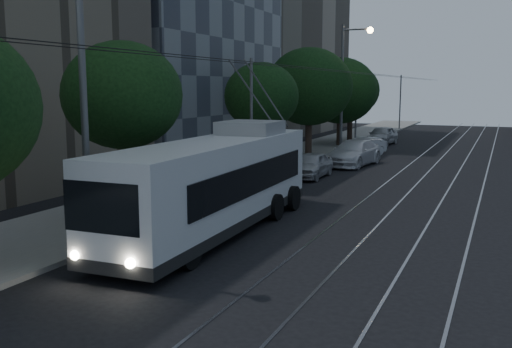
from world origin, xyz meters
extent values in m
plane|color=black|center=(0.00, 0.00, 0.00)|extent=(120.00, 120.00, 0.00)
cube|color=gray|center=(-7.50, 20.00, 0.07)|extent=(5.00, 90.00, 0.15)
cube|color=gray|center=(0.28, 20.00, 0.01)|extent=(0.08, 90.00, 0.02)
cube|color=gray|center=(1.72, 20.00, 0.01)|extent=(0.08, 90.00, 0.02)
cube|color=gray|center=(3.28, 20.00, 0.01)|extent=(0.08, 90.00, 0.02)
cube|color=gray|center=(4.72, 20.00, 0.01)|extent=(0.08, 90.00, 0.02)
cylinder|color=black|center=(-3.85, 20.00, 5.60)|extent=(0.02, 90.00, 0.02)
cylinder|color=black|center=(-3.15, 20.00, 5.60)|extent=(0.02, 90.00, 0.02)
cylinder|color=slate|center=(-5.30, 10.00, 3.00)|extent=(0.14, 0.14, 6.00)
cylinder|color=slate|center=(-5.30, 30.00, 3.00)|extent=(0.14, 0.14, 6.00)
cylinder|color=slate|center=(-5.30, 50.00, 3.00)|extent=(0.14, 0.14, 6.00)
cube|color=silver|center=(-2.94, 1.83, 1.66)|extent=(2.74, 11.32, 2.67)
cube|color=black|center=(-2.94, 1.83, 0.47)|extent=(2.78, 11.36, 0.33)
cube|color=black|center=(-2.94, 2.30, 1.78)|extent=(2.72, 8.98, 0.98)
cube|color=black|center=(-2.94, -3.76, 1.92)|extent=(2.09, 0.14, 1.22)
cube|color=black|center=(-2.94, 7.43, 1.87)|extent=(1.89, 0.14, 0.94)
cube|color=green|center=(-2.94, -3.76, 2.77)|extent=(1.50, 0.11, 0.30)
cube|color=gray|center=(-2.94, 4.64, 3.23)|extent=(2.05, 2.12, 0.47)
sphere|color=white|center=(-3.73, -3.81, 0.70)|extent=(0.24, 0.24, 0.24)
sphere|color=white|center=(-2.14, -3.81, 0.70)|extent=(0.24, 0.24, 0.24)
cylinder|color=slate|center=(-3.22, 5.63, 4.35)|extent=(0.06, 4.25, 2.56)
cylinder|color=slate|center=(-2.65, 5.63, 4.35)|extent=(0.06, 4.25, 2.56)
cylinder|color=black|center=(-4.08, -1.77, 0.47)|extent=(0.28, 0.94, 0.94)
cylinder|color=black|center=(-1.79, -1.77, 0.47)|extent=(0.28, 0.94, 0.94)
cylinder|color=black|center=(-4.08, 4.31, 0.47)|extent=(0.28, 0.94, 0.94)
cylinder|color=black|center=(-1.79, 4.31, 0.47)|extent=(0.28, 0.94, 0.94)
cylinder|color=black|center=(-4.08, 6.11, 0.47)|extent=(0.28, 0.94, 0.94)
cylinder|color=black|center=(-1.79, 6.11, 0.47)|extent=(0.28, 0.94, 0.94)
imported|color=#A0A2A8|center=(-4.30, 8.00, 0.71)|extent=(2.53, 5.19, 1.42)
imported|color=#AFAFB3|center=(-3.69, 14.00, 0.66)|extent=(1.60, 3.91, 1.33)
imported|color=silver|center=(-2.80, 19.50, 0.76)|extent=(2.78, 5.45, 1.52)
imported|color=silver|center=(-3.28, 24.65, 0.63)|extent=(2.39, 4.05, 1.26)
imported|color=#B4B4B8|center=(-3.76, 32.74, 0.77)|extent=(2.14, 4.62, 1.53)
cylinder|color=black|center=(-6.81, 2.36, 1.42)|extent=(0.44, 0.44, 2.84)
ellipsoid|color=black|center=(-6.81, 2.36, 4.41)|extent=(4.19, 4.19, 3.77)
cylinder|color=black|center=(-6.50, 14.00, 1.36)|extent=(0.44, 0.44, 2.72)
ellipsoid|color=black|center=(-6.50, 14.00, 4.22)|extent=(3.98, 3.98, 3.59)
cylinder|color=black|center=(-6.50, 22.00, 1.30)|extent=(0.44, 0.44, 2.59)
ellipsoid|color=black|center=(-6.50, 22.00, 4.72)|extent=(5.69, 5.69, 5.12)
cylinder|color=black|center=(-6.50, 29.66, 1.14)|extent=(0.44, 0.44, 2.27)
ellipsoid|color=black|center=(-6.50, 29.66, 4.42)|extent=(5.72, 5.72, 5.15)
cylinder|color=black|center=(-6.74, 33.81, 1.30)|extent=(0.44, 0.44, 2.61)
ellipsoid|color=black|center=(-6.74, 33.81, 4.43)|extent=(4.85, 4.85, 4.36)
cylinder|color=slate|center=(-5.20, -1.54, 5.24)|extent=(0.20, 0.20, 10.49)
cylinder|color=slate|center=(-5.20, 25.32, 4.48)|extent=(0.20, 0.20, 8.97)
cylinder|color=slate|center=(-4.21, 25.32, 8.61)|extent=(1.97, 0.12, 0.12)
sphere|color=#F6CF87|center=(-3.32, 25.32, 8.52)|extent=(0.44, 0.44, 0.44)
camera|label=1|loc=(5.54, -14.15, 4.68)|focal=40.00mm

